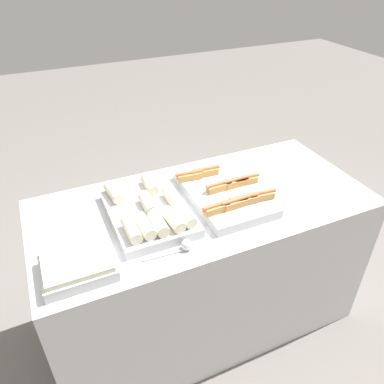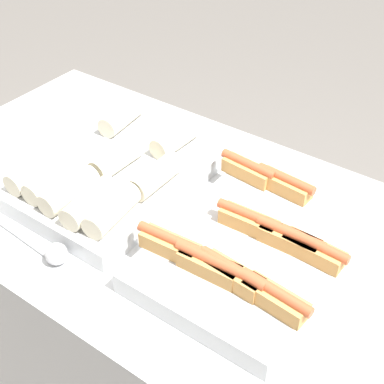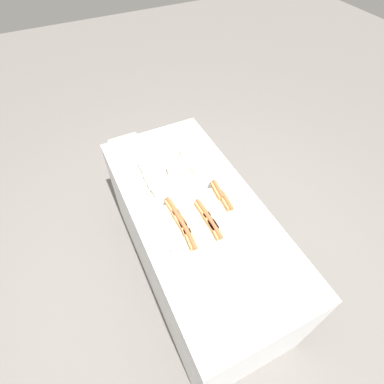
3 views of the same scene
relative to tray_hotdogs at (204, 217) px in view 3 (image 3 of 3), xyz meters
name	(u,v)px [view 3 (image 3 of 3)]	position (x,y,z in m)	size (l,w,h in m)	color
ground_plane	(195,270)	(-0.11, 0.01, -0.93)	(12.00, 12.00, 0.00)	slate
counter	(196,243)	(-0.11, 0.01, -0.48)	(1.72, 0.79, 0.89)	silver
tray_hotdogs	(204,217)	(0.00, 0.00, 0.00)	(0.40, 0.55, 0.10)	silver
tray_wraps	(175,174)	(-0.41, -0.01, 0.01)	(0.36, 0.50, 0.11)	silver
tray_side_front	(128,150)	(-0.78, -0.22, 0.00)	(0.28, 0.23, 0.07)	silver
serving_spoon_near	(141,195)	(-0.35, -0.28, -0.01)	(0.23, 0.05, 0.05)	silver
serving_spoon_far	(218,167)	(-0.35, 0.29, -0.01)	(0.22, 0.05, 0.05)	silver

